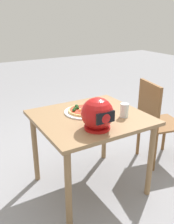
{
  "coord_description": "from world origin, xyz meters",
  "views": [
    {
      "loc": [
        0.99,
        1.64,
        1.52
      ],
      "look_at": [
        0.01,
        -0.05,
        0.74
      ],
      "focal_mm": 39.38,
      "sensor_mm": 36.0,
      "label": 1
    }
  ],
  "objects_px": {
    "dining_table": "(90,127)",
    "motorcycle_helmet": "(97,114)",
    "drinking_glass": "(124,110)",
    "chair_side": "(155,119)",
    "pizza": "(83,110)"
  },
  "relations": [
    {
      "from": "dining_table",
      "to": "chair_side",
      "type": "relative_size",
      "value": 1.01
    },
    {
      "from": "dining_table",
      "to": "pizza",
      "type": "bearing_deg",
      "value": -79.49
    },
    {
      "from": "motorcycle_helmet",
      "to": "chair_side",
      "type": "bearing_deg",
      "value": -163.15
    },
    {
      "from": "pizza",
      "to": "drinking_glass",
      "type": "relative_size",
      "value": 2.32
    },
    {
      "from": "pizza",
      "to": "motorcycle_helmet",
      "type": "distance_m",
      "value": 0.35
    },
    {
      "from": "pizza",
      "to": "motorcycle_helmet",
      "type": "xyz_separation_m",
      "value": [
        0.07,
        0.33,
        0.09
      ]
    },
    {
      "from": "dining_table",
      "to": "motorcycle_helmet",
      "type": "xyz_separation_m",
      "value": [
        0.08,
        0.24,
        0.22
      ]
    },
    {
      "from": "pizza",
      "to": "motorcycle_helmet",
      "type": "height_order",
      "value": "motorcycle_helmet"
    },
    {
      "from": "chair_side",
      "to": "motorcycle_helmet",
      "type": "bearing_deg",
      "value": 16.85
    },
    {
      "from": "motorcycle_helmet",
      "to": "pizza",
      "type": "bearing_deg",
      "value": -101.24
    },
    {
      "from": "motorcycle_helmet",
      "to": "drinking_glass",
      "type": "bearing_deg",
      "value": -166.04
    },
    {
      "from": "dining_table",
      "to": "pizza",
      "type": "relative_size",
      "value": 3.36
    },
    {
      "from": "drinking_glass",
      "to": "chair_side",
      "type": "xyz_separation_m",
      "value": [
        -0.59,
        -0.19,
        -0.27
      ]
    },
    {
      "from": "drinking_glass",
      "to": "motorcycle_helmet",
      "type": "bearing_deg",
      "value": 13.96
    },
    {
      "from": "dining_table",
      "to": "drinking_glass",
      "type": "bearing_deg",
      "value": 145.2
    }
  ]
}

